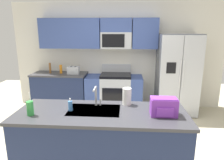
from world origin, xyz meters
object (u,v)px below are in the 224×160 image
(soap_dispenser, at_px, (70,106))
(backpack, at_px, (164,106))
(toaster, at_px, (73,70))
(sink_faucet, at_px, (96,95))
(refrigerator, at_px, (177,75))
(pepper_mill, at_px, (50,68))
(paper_towel_roll, at_px, (127,96))
(drink_cup_green, at_px, (30,108))
(range_oven, at_px, (114,92))
(bottle_orange, at_px, (61,69))

(soap_dispenser, relative_size, backpack, 0.53)
(soap_dispenser, bearing_deg, toaster, 103.67)
(sink_faucet, distance_m, backpack, 0.91)
(refrigerator, xyz_separation_m, pepper_mill, (-3.04, 0.07, 0.10))
(paper_towel_roll, height_order, backpack, paper_towel_roll)
(toaster, xyz_separation_m, drink_cup_green, (0.09, -2.43, 0.00))
(toaster, bearing_deg, sink_faucet, -67.40)
(range_oven, bearing_deg, toaster, -176.94)
(toaster, xyz_separation_m, pepper_mill, (-0.59, 0.05, 0.04))
(range_oven, relative_size, toaster, 4.86)
(backpack, bearing_deg, drink_cup_green, -176.00)
(sink_faucet, xyz_separation_m, soap_dispenser, (-0.31, -0.18, -0.10))
(paper_towel_roll, xyz_separation_m, backpack, (0.45, -0.34, -0.00))
(range_oven, xyz_separation_m, drink_cup_green, (-0.89, -2.48, 0.55))
(bottle_orange, height_order, paper_towel_roll, paper_towel_roll)
(range_oven, xyz_separation_m, soap_dispenser, (-0.44, -2.30, 0.53))
(sink_faucet, bearing_deg, soap_dispenser, -149.52)
(drink_cup_green, distance_m, paper_towel_roll, 1.28)
(drink_cup_green, bearing_deg, soap_dispenser, 21.43)
(toaster, distance_m, bottle_orange, 0.33)
(refrigerator, distance_m, drink_cup_green, 3.37)
(pepper_mill, height_order, paper_towel_roll, pepper_mill)
(range_oven, relative_size, backpack, 4.25)
(pepper_mill, relative_size, soap_dispenser, 1.48)
(toaster, relative_size, bottle_orange, 1.35)
(range_oven, height_order, refrigerator, refrigerator)
(soap_dispenser, distance_m, paper_towel_roll, 0.79)
(toaster, distance_m, drink_cup_green, 2.43)
(bottle_orange, relative_size, drink_cup_green, 0.69)
(toaster, relative_size, pepper_mill, 1.11)
(refrigerator, height_order, backpack, refrigerator)
(refrigerator, xyz_separation_m, soap_dispenser, (-1.90, -2.23, 0.04))
(pepper_mill, xyz_separation_m, drink_cup_green, (0.68, -2.48, -0.03))
(refrigerator, bearing_deg, paper_towel_roll, -120.83)
(pepper_mill, bearing_deg, sink_faucet, -55.55)
(sink_faucet, bearing_deg, paper_towel_roll, 12.50)
(pepper_mill, height_order, backpack, pepper_mill)
(drink_cup_green, bearing_deg, pepper_mill, 105.38)
(soap_dispenser, xyz_separation_m, backpack, (1.19, -0.06, 0.05))
(refrigerator, xyz_separation_m, paper_towel_roll, (-1.16, -1.95, 0.09))
(sink_faucet, bearing_deg, toaster, 112.60)
(pepper_mill, height_order, drink_cup_green, drink_cup_green)
(bottle_orange, relative_size, paper_towel_roll, 0.86)
(range_oven, bearing_deg, paper_towel_roll, -81.52)
(range_oven, bearing_deg, drink_cup_green, -109.80)
(pepper_mill, bearing_deg, range_oven, 0.09)
(pepper_mill, distance_m, backpack, 3.32)
(toaster, height_order, sink_faucet, sink_faucet)
(sink_faucet, relative_size, drink_cup_green, 0.94)
(toaster, height_order, backpack, backpack)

